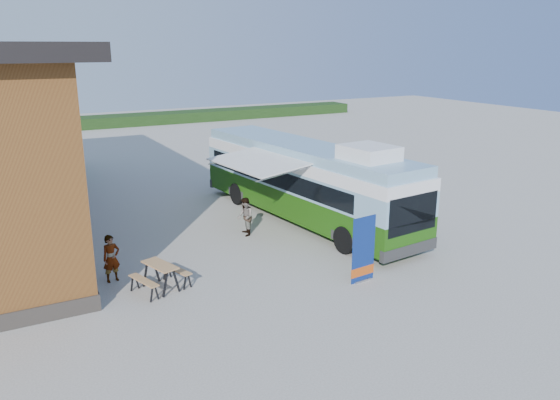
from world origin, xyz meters
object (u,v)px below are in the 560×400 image
banner (363,255)px  slurry_tanker (47,152)px  bus (305,179)px  person_a (111,258)px  person_b (245,217)px  picnic_table (160,271)px

banner → slurry_tanker: bearing=102.4°
bus → banner: 6.83m
person_a → person_b: person_a is taller
bus → picnic_table: (-7.65, -4.03, -1.22)m
bus → banner: size_ratio=5.82×
bus → person_b: bearing=-174.3°
bus → person_a: 9.30m
person_a → person_b: 6.03m
bus → picnic_table: size_ratio=7.07×
picnic_table → person_b: person_b is taller
banner → person_a: bearing=145.4°
slurry_tanker → person_b: bearing=-58.8°
bus → person_b: bus is taller
banner → person_a: banner is taller
banner → slurry_tanker: slurry_tanker is taller
bus → person_b: 3.40m
person_b → slurry_tanker: size_ratio=0.25×
person_a → person_b: size_ratio=1.01×
bus → slurry_tanker: size_ratio=2.06×
picnic_table → person_a: size_ratio=1.15×
bus → slurry_tanker: bus is taller
picnic_table → person_b: bearing=19.7°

